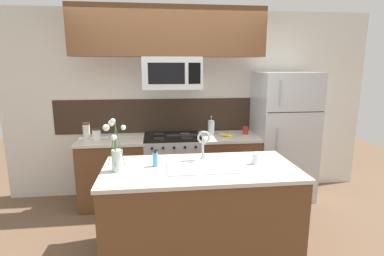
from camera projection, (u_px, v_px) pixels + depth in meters
name	position (u px, v px, depth m)	size (l,w,h in m)	color
ground_plane	(178.00, 235.00, 3.34)	(10.00, 10.00, 0.00)	brown
rear_partition	(191.00, 104.00, 4.35)	(5.20, 0.10, 2.60)	silver
splash_band	(171.00, 115.00, 4.29)	(3.23, 0.01, 0.48)	#332319
back_counter_left	(114.00, 171.00, 4.03)	(0.87, 0.65, 0.91)	brown
back_counter_right	(228.00, 167.00, 4.21)	(0.81, 0.65, 0.91)	brown
stove_range	(173.00, 169.00, 4.12)	(0.76, 0.64, 0.93)	#B7BABF
microwave	(172.00, 73.00, 3.83)	(0.74, 0.40, 0.40)	#B7BABF
upper_cabinet_band	(169.00, 32.00, 3.70)	(2.39, 0.34, 0.60)	brown
refrigerator	(282.00, 135.00, 4.23)	(0.78, 0.74, 1.77)	#B7BABF
storage_jar_tall	(86.00, 131.00, 3.90)	(0.09, 0.09, 0.21)	silver
storage_jar_medium	(96.00, 134.00, 3.88)	(0.11, 0.11, 0.14)	silver
banana_bunch	(227.00, 135.00, 4.05)	(0.19, 0.13, 0.08)	yellow
french_press	(211.00, 128.00, 4.13)	(0.09, 0.09, 0.27)	silver
coffee_tin	(245.00, 130.00, 4.18)	(0.08, 0.08, 0.11)	#B22D23
island_counter	(200.00, 211.00, 2.93)	(1.83, 0.89, 0.91)	brown
kitchen_sink	(207.00, 174.00, 2.86)	(0.76, 0.44, 0.16)	#ADAFB5
sink_faucet	(204.00, 141.00, 3.01)	(0.14, 0.14, 0.31)	#B7BABF
dish_soap_bottle	(155.00, 159.00, 2.84)	(0.06, 0.05, 0.16)	#4C93C6
drinking_glass	(255.00, 159.00, 2.91)	(0.06, 0.06, 0.11)	silver
flower_vase	(116.00, 155.00, 2.69)	(0.20, 0.13, 0.50)	silver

